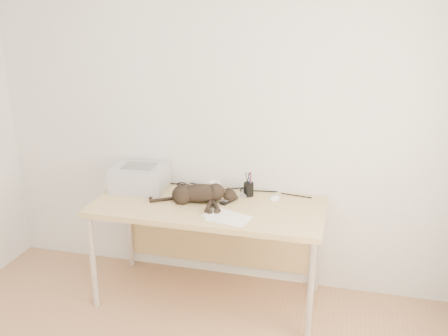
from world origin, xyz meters
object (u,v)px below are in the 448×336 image
(mug, at_px, (215,187))
(pen_cup, at_px, (249,189))
(printer, at_px, (140,177))
(mouse, at_px, (275,197))
(desk, at_px, (211,217))
(cat, at_px, (197,194))

(mug, distance_m, pen_cup, 0.25)
(printer, height_order, mouse, printer)
(desk, bearing_deg, mug, 93.85)
(mug, bearing_deg, printer, -174.27)
(mug, relative_size, mouse, 0.77)
(cat, distance_m, mug, 0.22)
(mug, xyz_separation_m, mouse, (0.44, -0.02, -0.02))
(printer, height_order, cat, printer)
(printer, relative_size, mug, 4.51)
(desk, xyz_separation_m, cat, (-0.08, -0.08, 0.19))
(pen_cup, bearing_deg, cat, -146.41)
(mug, distance_m, mouse, 0.44)
(desk, height_order, mug, mug)
(desk, height_order, cat, cat)
(printer, distance_m, mouse, 1.00)
(cat, xyz_separation_m, mug, (0.07, 0.21, -0.02))
(desk, relative_size, printer, 3.88)
(pen_cup, bearing_deg, printer, -175.93)
(desk, bearing_deg, cat, -135.65)
(pen_cup, height_order, mouse, pen_cup)
(desk, height_order, pen_cup, pen_cup)
(mouse, bearing_deg, printer, -166.83)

